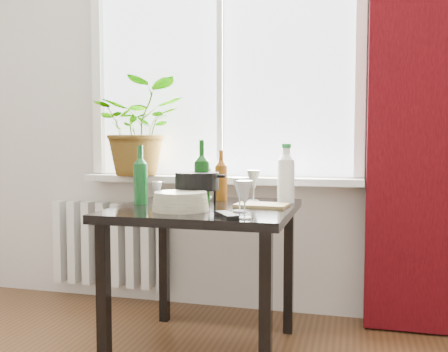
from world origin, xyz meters
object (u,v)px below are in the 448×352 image
(plate_stack, at_px, (181,201))
(wineglass_far_right, at_px, (244,199))
(cutting_board, at_px, (262,205))
(wineglass_back_center, at_px, (253,185))
(wine_bottle_left, at_px, (141,174))
(tv_remote, at_px, (227,215))
(wineglass_front_right, at_px, (240,194))
(table, at_px, (206,225))
(radiator, at_px, (110,244))
(wineglass_back_left, at_px, (206,182))
(wine_bottle_right, at_px, (202,172))
(cleaning_bottle, at_px, (286,172))
(fondue_pot, at_px, (197,189))
(potted_plant, at_px, (140,128))
(bottle_amber, at_px, (221,175))
(wineglass_front_left, at_px, (157,195))

(plate_stack, bearing_deg, wineglass_far_right, -25.61)
(cutting_board, bearing_deg, wineglass_back_center, 113.24)
(wine_bottle_left, distance_m, wineglass_back_center, 0.59)
(tv_remote, bearing_deg, wineglass_back_center, 57.06)
(wineglass_front_right, bearing_deg, plate_stack, -174.58)
(table, bearing_deg, radiator, 143.46)
(radiator, height_order, wineglass_far_right, wineglass_far_right)
(wineglass_front_right, distance_m, wineglass_back_left, 0.60)
(cutting_board, bearing_deg, plate_stack, -144.89)
(wine_bottle_left, bearing_deg, wineglass_far_right, -29.22)
(wine_bottle_left, bearing_deg, wineglass_front_right, -15.89)
(wine_bottle_right, xyz_separation_m, wineglass_front_right, (0.24, -0.19, -0.08))
(wine_bottle_left, xyz_separation_m, wineglass_back_center, (0.54, 0.24, -0.07))
(cleaning_bottle, relative_size, wineglass_back_left, 1.84)
(radiator, relative_size, fondue_pot, 3.26)
(potted_plant, height_order, wine_bottle_left, potted_plant)
(tv_remote, bearing_deg, cutting_board, 45.18)
(bottle_amber, bearing_deg, wineglass_back_center, -4.27)
(table, relative_size, cutting_board, 3.41)
(wine_bottle_left, xyz_separation_m, plate_stack, (0.28, -0.18, -0.11))
(plate_stack, relative_size, cutting_board, 1.05)
(wineglass_front_right, height_order, wineglass_far_right, wineglass_far_right)
(radiator, bearing_deg, wineglass_far_right, -40.89)
(cleaning_bottle, bearing_deg, plate_stack, -135.41)
(wineglass_back_center, relative_size, fondue_pot, 0.69)
(tv_remote, height_order, cutting_board, tv_remote)
(wine_bottle_right, distance_m, wineglass_front_right, 0.32)
(wineglass_far_right, bearing_deg, bottle_amber, 113.47)
(bottle_amber, relative_size, fondue_pot, 1.12)
(wineglass_front_right, relative_size, wineglass_back_left, 0.93)
(wineglass_back_center, relative_size, plate_stack, 0.65)
(bottle_amber, relative_size, wineglass_far_right, 1.70)
(wineglass_far_right, relative_size, tv_remote, 0.95)
(radiator, bearing_deg, wineglass_front_left, -49.56)
(plate_stack, relative_size, tv_remote, 1.54)
(wineglass_back_left, relative_size, plate_stack, 0.65)
(bottle_amber, distance_m, wineglass_back_left, 0.16)
(plate_stack, bearing_deg, cleaning_bottle, 44.59)
(wineglass_back_center, distance_m, fondue_pot, 0.34)
(cutting_board, bearing_deg, table, -167.77)
(radiator, bearing_deg, plate_stack, -45.91)
(cleaning_bottle, bearing_deg, cutting_board, -116.34)
(radiator, bearing_deg, tv_remote, -42.57)
(potted_plant, xyz_separation_m, bottle_amber, (0.60, -0.28, -0.27))
(wineglass_back_center, bearing_deg, bottle_amber, 175.73)
(fondue_pot, bearing_deg, cutting_board, -2.26)
(tv_remote, distance_m, cutting_board, 0.39)
(table, xyz_separation_m, cutting_board, (0.27, 0.06, 0.10))
(potted_plant, xyz_separation_m, tv_remote, (0.78, -0.87, -0.39))
(potted_plant, xyz_separation_m, wineglass_back_left, (0.48, -0.18, -0.32))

